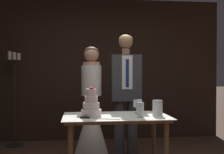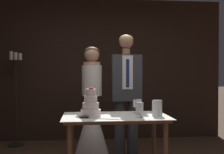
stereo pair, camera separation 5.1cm
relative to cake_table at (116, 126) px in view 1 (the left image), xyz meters
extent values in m
cube|color=black|center=(-0.01, 2.20, 0.66)|extent=(4.60, 0.12, 2.64)
cylinder|color=brown|center=(-0.50, 0.25, -0.30)|extent=(0.06, 0.06, 0.74)
cylinder|color=brown|center=(0.50, 0.25, -0.30)|extent=(0.06, 0.06, 0.74)
cube|color=brown|center=(0.00, 0.00, 0.09)|extent=(1.13, 0.63, 0.03)
cube|color=white|center=(0.00, 0.00, 0.11)|extent=(1.19, 0.69, 0.01)
cylinder|color=beige|center=(-0.28, -0.02, 0.15)|extent=(0.23, 0.23, 0.08)
cylinder|color=beige|center=(-0.28, -0.02, 0.23)|extent=(0.18, 0.18, 0.08)
cylinder|color=beige|center=(-0.28, -0.02, 0.30)|extent=(0.15, 0.15, 0.07)
cylinder|color=beige|center=(-0.28, -0.02, 0.38)|extent=(0.12, 0.12, 0.08)
sphere|color=red|center=(-0.27, -0.02, 0.43)|extent=(0.02, 0.02, 0.02)
sphere|color=red|center=(-0.27, -0.01, 0.43)|extent=(0.02, 0.02, 0.02)
sphere|color=red|center=(-0.28, -0.01, 0.43)|extent=(0.02, 0.02, 0.02)
sphere|color=red|center=(-0.29, -0.01, 0.43)|extent=(0.02, 0.02, 0.02)
sphere|color=red|center=(-0.29, -0.03, 0.43)|extent=(0.02, 0.02, 0.02)
sphere|color=red|center=(-0.28, -0.05, 0.43)|extent=(0.02, 0.02, 0.02)
sphere|color=red|center=(-0.26, -0.05, 0.43)|extent=(0.02, 0.02, 0.02)
cube|color=silver|center=(-0.15, -0.21, 0.11)|extent=(0.32, 0.12, 0.00)
cylinder|color=black|center=(-0.36, -0.15, 0.12)|extent=(0.10, 0.05, 0.02)
cylinder|color=silver|center=(0.25, -0.14, 0.11)|extent=(0.08, 0.08, 0.00)
cylinder|color=silver|center=(0.25, -0.14, 0.15)|extent=(0.01, 0.01, 0.07)
cylinder|color=silver|center=(0.25, -0.14, 0.23)|extent=(0.08, 0.08, 0.09)
cylinder|color=silver|center=(0.26, 0.14, 0.11)|extent=(0.07, 0.07, 0.00)
cylinder|color=silver|center=(0.26, 0.14, 0.15)|extent=(0.01, 0.01, 0.07)
cylinder|color=silver|center=(0.26, 0.14, 0.23)|extent=(0.08, 0.08, 0.09)
cylinder|color=maroon|center=(0.26, 0.14, 0.21)|extent=(0.06, 0.06, 0.04)
cylinder|color=silver|center=(0.27, 0.02, 0.11)|extent=(0.07, 0.07, 0.00)
cylinder|color=silver|center=(0.27, 0.02, 0.16)|extent=(0.01, 0.01, 0.08)
cylinder|color=silver|center=(0.27, 0.02, 0.24)|extent=(0.07, 0.07, 0.09)
cylinder|color=silver|center=(0.46, -0.06, 0.20)|extent=(0.11, 0.11, 0.18)
cylinder|color=silver|center=(0.46, -0.06, 0.15)|extent=(0.05, 0.05, 0.08)
sphere|color=#F9CC4C|center=(0.46, -0.06, 0.20)|extent=(0.02, 0.02, 0.02)
cone|color=white|center=(-0.24, 0.80, -0.19)|extent=(0.54, 0.54, 0.94)
cylinder|color=white|center=(-0.24, 0.80, 0.49)|extent=(0.28, 0.28, 0.42)
cylinder|color=tan|center=(-0.24, 0.80, 0.72)|extent=(0.24, 0.24, 0.05)
sphere|color=tan|center=(-0.24, 0.80, 0.85)|extent=(0.21, 0.21, 0.21)
ellipsoid|color=#472D1E|center=(-0.24, 0.82, 0.88)|extent=(0.21, 0.21, 0.16)
cylinder|color=#38383D|center=(0.15, 0.80, -0.23)|extent=(0.15, 0.15, 0.86)
cylinder|color=#38383D|center=(0.34, 0.80, -0.23)|extent=(0.15, 0.15, 0.86)
cube|color=#38383D|center=(0.24, 0.80, 0.52)|extent=(0.41, 0.24, 0.65)
cube|color=white|center=(0.24, 0.68, 0.60)|extent=(0.15, 0.01, 0.47)
cube|color=navy|center=(0.24, 0.67, 0.59)|extent=(0.04, 0.01, 0.39)
cylinder|color=#A37556|center=(0.24, 0.80, 0.89)|extent=(0.11, 0.11, 0.09)
sphere|color=#A37556|center=(0.24, 0.80, 1.04)|extent=(0.20, 0.20, 0.20)
ellipsoid|color=#D6B770|center=(0.24, 0.81, 1.07)|extent=(0.20, 0.20, 0.13)
cylinder|color=black|center=(-1.52, 1.81, -0.65)|extent=(0.28, 0.28, 0.02)
cylinder|color=black|center=(-1.52, 1.81, 0.08)|extent=(0.03, 0.03, 1.44)
cylinder|color=black|center=(-1.52, 1.81, 0.80)|extent=(0.22, 0.22, 0.01)
cylinder|color=silver|center=(-1.59, 1.81, 0.88)|extent=(0.06, 0.06, 0.15)
cylinder|color=silver|center=(-1.52, 1.81, 0.88)|extent=(0.06, 0.06, 0.13)
cylinder|color=silver|center=(-1.44, 1.81, 0.87)|extent=(0.06, 0.06, 0.12)
camera|label=1|loc=(-0.41, -3.13, 0.61)|focal=45.00mm
camera|label=2|loc=(-0.36, -3.14, 0.61)|focal=45.00mm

